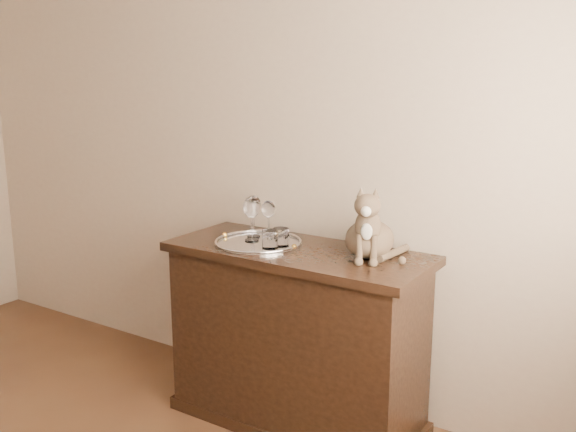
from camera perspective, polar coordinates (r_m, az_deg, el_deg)
name	(u,v)px	position (r m, az deg, el deg)	size (l,w,h in m)	color
wall_back	(232,126)	(3.37, -5.04, 8.00)	(4.00, 0.10, 2.70)	#BEA58F
sideboard	(297,338)	(3.01, 0.81, -10.76)	(1.20, 0.50, 0.85)	black
tray	(258,243)	(2.95, -2.66, -2.45)	(0.40, 0.40, 0.01)	silver
wine_glass_a	(253,216)	(3.03, -3.09, -0.02)	(0.08, 0.08, 0.20)	white
wine_glass_b	(268,219)	(3.03, -1.75, -0.23)	(0.07, 0.07, 0.17)	silver
wine_glass_d	(252,219)	(2.96, -3.26, -0.26)	(0.08, 0.08, 0.21)	white
tumbler_a	(270,239)	(2.84, -1.61, -2.08)	(0.07, 0.07, 0.08)	white
tumbler_c	(281,237)	(2.88, -0.63, -1.90)	(0.07, 0.07, 0.08)	silver
cat	(370,221)	(2.73, 7.31, -0.41)	(0.32, 0.30, 0.32)	brown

